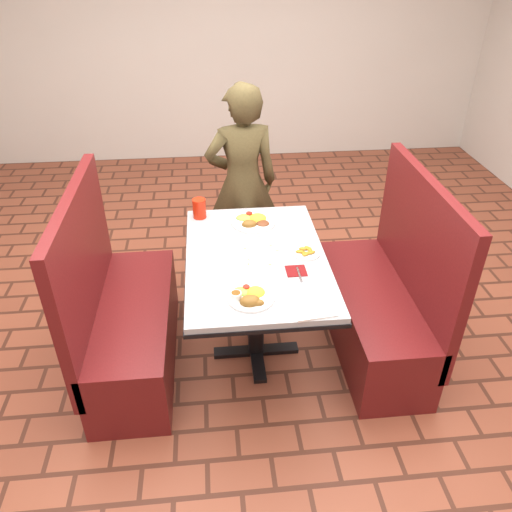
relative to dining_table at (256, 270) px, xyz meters
name	(u,v)px	position (x,y,z in m)	size (l,w,h in m)	color
room	(256,38)	(0.00, 0.00, 1.26)	(7.00, 7.04, 2.82)	brown
dining_table	(256,270)	(0.00, 0.00, 0.00)	(0.81, 1.21, 0.75)	#AAACAE
booth_bench_left	(125,321)	(-0.80, 0.00, -0.32)	(0.47, 1.20, 1.17)	maroon
booth_bench_right	(381,305)	(0.80, 0.00, -0.32)	(0.47, 1.20, 1.17)	maroon
diner_person	(242,184)	(0.00, 1.01, 0.09)	(0.54, 0.36, 1.49)	brown
near_dinner_plate	(250,295)	(-0.07, -0.40, 0.12)	(0.24, 0.24, 0.07)	white
far_dinner_plate	(253,219)	(0.02, 0.39, 0.12)	(0.28, 0.28, 0.07)	white
plantain_plate	(306,252)	(0.29, -0.01, 0.11)	(0.16, 0.16, 0.02)	white
maroon_napkin	(296,271)	(0.20, -0.18, 0.10)	(0.11, 0.11, 0.00)	#620E0F
spoon_utensil	(299,274)	(0.21, -0.21, 0.10)	(0.01, 0.14, 0.00)	#BCBDC1
red_tumbler	(199,208)	(-0.32, 0.50, 0.16)	(0.09, 0.09, 0.13)	red
paper_napkin	(314,309)	(0.23, -0.52, 0.10)	(0.20, 0.15, 0.01)	white
knife_utensil	(251,296)	(-0.06, -0.39, 0.11)	(0.01, 0.19, 0.00)	#BDBCC1
fork_utensil	(240,293)	(-0.12, -0.36, 0.11)	(0.01, 0.14, 0.00)	silver
lettuce_shreds	(262,250)	(0.04, 0.06, 0.10)	(0.28, 0.32, 0.00)	#97BF4C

